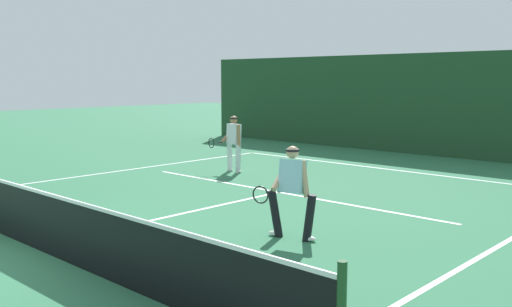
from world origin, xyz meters
name	(u,v)px	position (x,y,z in m)	size (l,w,h in m)	color
ground_plane	(32,247)	(0.00, 0.00, 0.00)	(80.00, 80.00, 0.00)	#2E6D49
court_line_baseline_far	(384,169)	(0.00, 10.95, 0.00)	(10.96, 0.10, 0.01)	white
court_line_service	(279,192)	(0.00, 6.08, 0.00)	(8.94, 0.10, 0.01)	white
court_line_centre	(186,213)	(0.00, 3.20, 0.00)	(0.10, 6.40, 0.01)	white
tennis_net	(31,216)	(0.00, 0.00, 0.50)	(12.00, 0.09, 1.11)	#1E4723
player_near	(292,188)	(2.75, 3.21, 0.87)	(0.92, 0.90, 1.59)	black
player_far	(233,141)	(-2.92, 7.46, 0.90)	(0.87, 0.89, 1.64)	silver
tennis_ball	(160,236)	(1.08, 1.73, 0.03)	(0.07, 0.07, 0.07)	#D1E033
back_fence_windscreen	(442,105)	(0.00, 14.73, 1.80)	(22.01, 0.12, 3.60)	#1F4226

